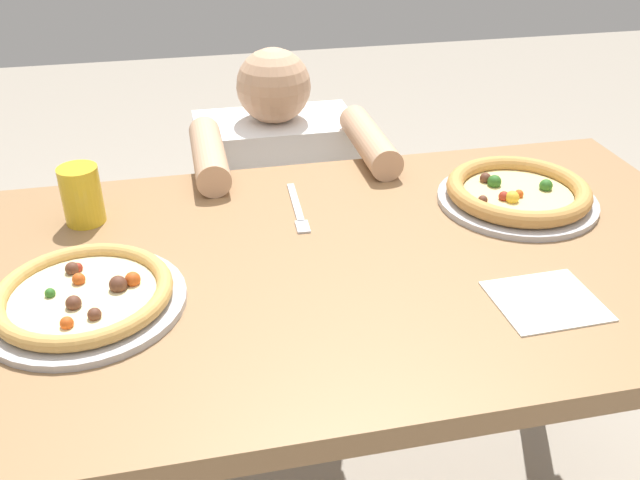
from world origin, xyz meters
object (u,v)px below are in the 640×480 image
Objects in this scene: drink_cup_colored at (82,195)px; fork at (298,210)px; pizza_near at (84,296)px; pizza_far at (518,193)px; diner_seated at (279,241)px.

drink_cup_colored is 0.54× the size of fork.
fork is at bearing 32.26° from pizza_near.
drink_cup_colored is (-0.82, 0.10, 0.03)m from pizza_far.
pizza_near is 2.81× the size of drink_cup_colored.
pizza_far is at bearing -6.98° from drink_cup_colored.
diner_seated is (-0.40, 0.51, -0.35)m from pizza_far.
pizza_far is at bearing -7.85° from fork.
diner_seated is at bearing 128.24° from pizza_far.
diner_seated is at bearing 43.84° from drink_cup_colored.
pizza_near is 1.00× the size of pizza_far.
drink_cup_colored is at bearing 93.74° from pizza_near.
drink_cup_colored is 0.70m from diner_seated.
fork is at bearing -6.04° from drink_cup_colored.
pizza_far reaches higher than fork.
pizza_far is 1.52× the size of fork.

